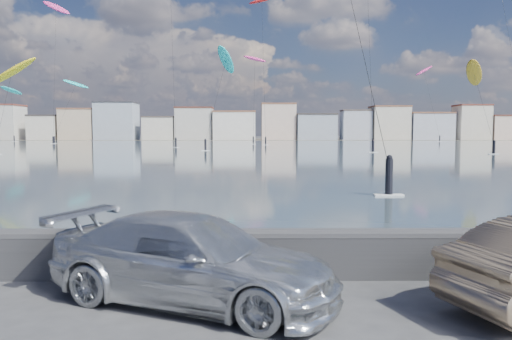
{
  "coord_description": "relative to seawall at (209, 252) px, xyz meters",
  "views": [
    {
      "loc": [
        0.92,
        -7.59,
        3.09
      ],
      "look_at": [
        1.0,
        4.0,
        2.2
      ],
      "focal_mm": 35.0,
      "sensor_mm": 36.0,
      "label": 1
    }
  ],
  "objects": [
    {
      "name": "ground",
      "position": [
        0.0,
        -2.7,
        -0.58
      ],
      "size": [
        700.0,
        700.0,
        0.0
      ],
      "primitive_type": "plane",
      "color": "#333335",
      "rests_on": "ground"
    },
    {
      "name": "bay_water",
      "position": [
        0.0,
        88.8,
        -0.58
      ],
      "size": [
        500.0,
        177.0,
        0.0
      ],
      "primitive_type": "cube",
      "color": "#3D545D",
      "rests_on": "ground"
    },
    {
      "name": "far_shore_strip",
      "position": [
        0.0,
        197.3,
        -0.57
      ],
      "size": [
        500.0,
        60.0,
        0.0
      ],
      "primitive_type": "cube",
      "color": "#4C473D",
      "rests_on": "ground"
    },
    {
      "name": "seawall",
      "position": [
        0.0,
        0.0,
        0.0
      ],
      "size": [
        400.0,
        0.36,
        1.08
      ],
      "color": "#28282B",
      "rests_on": "ground"
    },
    {
      "name": "far_buildings",
      "position": [
        1.31,
        183.3,
        5.44
      ],
      "size": [
        240.79,
        13.26,
        14.6
      ],
      "color": "#9EA8B7",
      "rests_on": "ground"
    },
    {
      "name": "car_silver",
      "position": [
        -0.17,
        -1.41,
        0.21
      ],
      "size": [
        5.87,
        4.19,
        1.58
      ],
      "primitive_type": "imported",
      "rotation": [
        0.0,
        0.0,
        1.16
      ],
      "color": "silver",
      "rests_on": "ground"
    },
    {
      "name": "kitesurfer_0",
      "position": [
        58.1,
        157.04,
        22.44
      ],
      "size": [
        7.96,
        13.65,
        25.74
      ],
      "color": "#E5338C",
      "rests_on": "ground"
    },
    {
      "name": "kitesurfer_2",
      "position": [
        -48.81,
        131.37,
        15.6
      ],
      "size": [
        6.81,
        14.08,
        18.16
      ],
      "color": "#19BFBF",
      "rests_on": "ground"
    },
    {
      "name": "kitesurfer_4",
      "position": [
        -4.08,
        83.86,
        15.61
      ],
      "size": [
        5.5,
        17.09,
        18.98
      ],
      "color": "#19BFBF",
      "rests_on": "ground"
    },
    {
      "name": "kitesurfer_5",
      "position": [
        -77.44,
        153.61,
        15.65
      ],
      "size": [
        7.3,
        11.58,
        18.19
      ],
      "color": "#19BFBF",
      "rests_on": "ground"
    },
    {
      "name": "kitesurfer_9",
      "position": [
        -35.37,
        65.91,
        11.39
      ],
      "size": [
        8.9,
        11.04,
        14.71
      ],
      "color": "yellow",
      "rests_on": "ground"
    },
    {
      "name": "kitesurfer_10",
      "position": [
        35.74,
        68.47,
        11.51
      ],
      "size": [
        5.65,
        14.37,
        14.46
      ],
      "color": "#BF8C19",
      "rests_on": "ground"
    },
    {
      "name": "kitesurfer_13",
      "position": [
        -52.96,
        129.69,
        36.14
      ],
      "size": [
        9.68,
        13.55,
        40.09
      ],
      "color": "#E5338C",
      "rests_on": "ground"
    },
    {
      "name": "kitesurfer_14",
      "position": [
        3.37,
        121.47,
        35.77
      ],
      "size": [
        7.93,
        18.16,
        38.19
      ],
      "color": "red",
      "rests_on": "ground"
    },
    {
      "name": "kitesurfer_15",
      "position": [
        1.57,
        125.59,
        21.81
      ],
      "size": [
        7.88,
        15.04,
        23.61
      ],
      "color": "#E5338C",
      "rests_on": "ground"
    }
  ]
}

